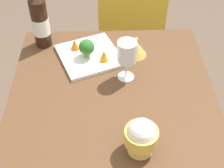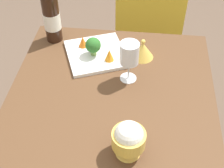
{
  "view_description": "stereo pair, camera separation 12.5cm",
  "coord_description": "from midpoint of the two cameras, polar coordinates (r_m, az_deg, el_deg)",
  "views": [
    {
      "loc": [
        -0.03,
        -0.89,
        1.65
      ],
      "look_at": [
        0.0,
        0.0,
        0.78
      ],
      "focal_mm": 50.98,
      "sensor_mm": 36.0,
      "label": 1
    },
    {
      "loc": [
        0.1,
        -0.89,
        1.65
      ],
      "look_at": [
        0.0,
        0.0,
        0.78
      ],
      "focal_mm": 50.98,
      "sensor_mm": 36.0,
      "label": 2
    }
  ],
  "objects": [
    {
      "name": "dining_table",
      "position": [
        1.34,
        2.67,
        -4.08
      ],
      "size": [
        0.81,
        0.81,
        0.75
      ],
      "color": "brown",
      "rests_on": "ground_plane"
    },
    {
      "name": "carrot_garnish_left",
      "position": [
        1.44,
        -2.77,
        7.51
      ],
      "size": [
        0.04,
        0.04,
        0.05
      ],
      "color": "orange",
      "rests_on": "serving_plate"
    },
    {
      "name": "serving_plate",
      "position": [
        1.42,
        -0.35,
        5.31
      ],
      "size": [
        0.33,
        0.33,
        0.02
      ],
      "rotation": [
        0.0,
        0.0,
        0.38
      ],
      "color": "white",
      "rests_on": "dining_table"
    },
    {
      "name": "carrot_garnish_right",
      "position": [
        1.36,
        2.15,
        5.1
      ],
      "size": [
        0.04,
        0.04,
        0.06
      ],
      "color": "orange",
      "rests_on": "serving_plate"
    },
    {
      "name": "broccoli_floret",
      "position": [
        1.38,
        -0.8,
        6.82
      ],
      "size": [
        0.07,
        0.07,
        0.09
      ],
      "color": "#729E4C",
      "rests_on": "serving_plate"
    },
    {
      "name": "chair_near_window",
      "position": [
        2.04,
        8.53,
        10.31
      ],
      "size": [
        0.43,
        0.43,
        0.85
      ],
      "rotation": [
        0.0,
        0.0,
        -0.09
      ],
      "color": "gold",
      "rests_on": "ground_plane"
    },
    {
      "name": "rice_bowl_lid",
      "position": [
        1.41,
        8.04,
        5.96
      ],
      "size": [
        0.1,
        0.1,
        0.09
      ],
      "color": "gold",
      "rests_on": "dining_table"
    },
    {
      "name": "rice_bowl",
      "position": [
        1.03,
        6.53,
        -9.99
      ],
      "size": [
        0.11,
        0.11,
        0.14
      ],
      "color": "gold",
      "rests_on": "dining_table"
    },
    {
      "name": "wine_glass",
      "position": [
        1.23,
        6.03,
        5.2
      ],
      "size": [
        0.08,
        0.08,
        0.18
      ],
      "color": "white",
      "rests_on": "dining_table"
    },
    {
      "name": "wine_bottle",
      "position": [
        1.47,
        -8.4,
        11.99
      ],
      "size": [
        0.08,
        0.08,
        0.33
      ],
      "color": "black",
      "rests_on": "dining_table"
    }
  ]
}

